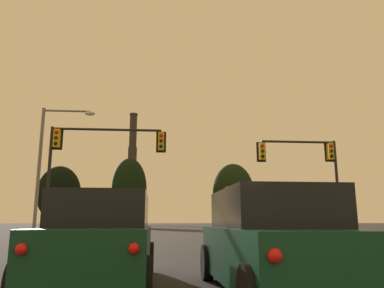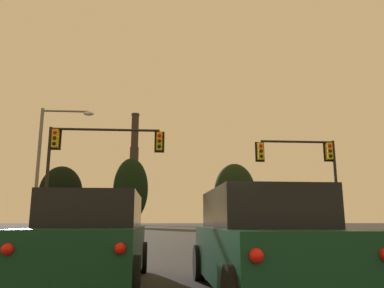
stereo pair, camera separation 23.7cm
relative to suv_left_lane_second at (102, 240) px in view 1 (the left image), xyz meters
The scene contains 11 objects.
suv_left_lane_second is the anchor object (origin of this frame).
suv_center_lane_second 3.45m from the suv_left_lane_second, 21.58° to the right, with size 2.19×4.94×1.86m.
suv_right_lane_front 9.35m from the suv_left_lane_second, 48.67° to the left, with size 2.12×4.91×1.86m.
traffic_light_far_right 50.49m from the suv_left_lane_second, 76.90° to the left, with size 0.78×0.50×6.69m.
traffic_light_overhead_right 17.88m from the suv_left_lane_second, 53.70° to the left, with size 5.12×0.50×6.23m.
traffic_light_overhead_left 14.15m from the suv_left_lane_second, 102.45° to the left, with size 6.68×0.50×6.57m.
street_lamp 16.08m from the suv_left_lane_second, 110.78° to the left, with size 3.20×0.36×8.07m.
smokestack 132.31m from the suv_left_lane_second, 94.26° to the left, with size 6.10×6.10×41.74m.
treeline_far_right 75.23m from the suv_left_lane_second, 94.41° to the left, with size 7.57×6.81×15.03m.
treeline_far_left 80.00m from the suv_left_lane_second, 77.06° to the left, with size 9.54×8.59×14.52m.
treeline_center_left 86.12m from the suv_left_lane_second, 105.40° to the left, with size 10.00×9.00×14.24m.
Camera 1 is at (-1.83, -0.81, 1.27)m, focal length 35.00 mm.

